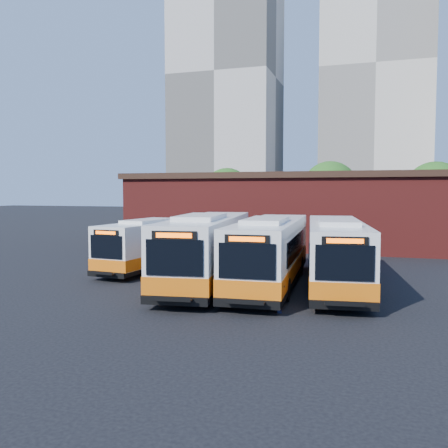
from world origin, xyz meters
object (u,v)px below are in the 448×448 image
(bus_midwest, at_px, (208,251))
(transit_worker, at_px, (279,289))
(bus_west, at_px, (160,245))
(bus_east, at_px, (336,255))
(bus_mideast, at_px, (271,254))

(bus_midwest, bearing_deg, transit_worker, -54.02)
(bus_west, relative_size, bus_east, 0.90)
(bus_west, height_order, bus_mideast, bus_mideast)
(bus_midwest, relative_size, bus_mideast, 1.04)
(bus_midwest, height_order, transit_worker, bus_midwest)
(bus_midwest, xyz_separation_m, bus_mideast, (3.36, 0.29, -0.06))
(transit_worker, bearing_deg, bus_mideast, 2.20)
(bus_midwest, distance_m, bus_east, 6.69)
(bus_east, relative_size, transit_worker, 7.03)
(bus_midwest, relative_size, bus_east, 1.05)
(bus_west, distance_m, transit_worker, 13.02)
(bus_mideast, bearing_deg, bus_west, 152.66)
(bus_west, relative_size, bus_mideast, 0.89)
(bus_west, height_order, transit_worker, bus_west)
(bus_west, bearing_deg, bus_east, -8.71)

